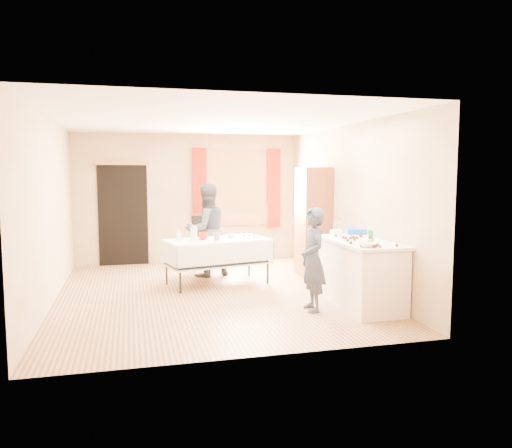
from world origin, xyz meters
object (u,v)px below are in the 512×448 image
object	(u,v)px
girl	(313,260)
cabinet	(313,222)
party_table	(217,257)
woman	(207,230)
chair	(207,255)
counter	(360,273)

from	to	relation	value
girl	cabinet	bearing A→B (deg)	160.54
party_table	woman	bearing A→B (deg)	82.70
cabinet	girl	bearing A→B (deg)	-110.81
girl	woman	size ratio (longest dim) A/B	0.84
cabinet	girl	distance (m)	2.33
party_table	chair	size ratio (longest dim) A/B	1.73
girl	woman	bearing A→B (deg)	-156.63
counter	woman	distance (m)	3.06
chair	counter	bearing A→B (deg)	-80.80
chair	girl	bearing A→B (deg)	-93.17
party_table	woman	size ratio (longest dim) A/B	1.11
counter	cabinet	bearing A→B (deg)	87.26
counter	girl	size ratio (longest dim) A/B	1.12
counter	party_table	bearing A→B (deg)	133.12
counter	woman	world-z (taller)	woman
chair	girl	xyz separation A→B (m)	(0.97, -2.89, 0.38)
cabinet	woman	size ratio (longest dim) A/B	1.17
cabinet	girl	world-z (taller)	cabinet
cabinet	chair	size ratio (longest dim) A/B	1.83
woman	party_table	bearing A→B (deg)	77.11
party_table	counter	bearing A→B (deg)	-59.92
chair	woman	size ratio (longest dim) A/B	0.64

